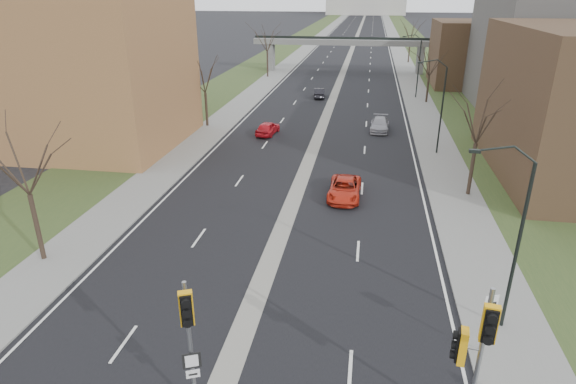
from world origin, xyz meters
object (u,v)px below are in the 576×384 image
(signal_pole_median, at_px, (189,331))
(signal_pole_right, at_px, (476,345))
(car_left_near, at_px, (268,128))
(speed_limit_sign, at_px, (489,313))
(car_right_mid, at_px, (380,124))
(car_left_far, at_px, (319,93))
(car_right_near, at_px, (345,189))

(signal_pole_median, bearing_deg, signal_pole_right, -17.43)
(signal_pole_median, distance_m, car_left_near, 37.62)
(signal_pole_median, height_order, car_left_near, signal_pole_median)
(speed_limit_sign, bearing_deg, signal_pole_median, -174.33)
(signal_pole_right, height_order, car_right_mid, signal_pole_right)
(car_left_far, relative_size, car_right_near, 0.83)
(signal_pole_median, height_order, car_right_mid, signal_pole_median)
(car_left_far, bearing_deg, car_right_mid, 111.50)
(car_left_far, relative_size, car_right_mid, 0.87)
(signal_pole_median, distance_m, car_left_far, 57.31)
(speed_limit_sign, bearing_deg, signal_pole_right, -129.92)
(speed_limit_sign, height_order, car_left_near, speed_limit_sign)
(car_left_near, bearing_deg, car_left_far, -92.62)
(car_right_near, distance_m, car_right_mid, 19.61)
(signal_pole_median, xyz_separation_m, signal_pole_right, (9.40, 0.94, -0.05))
(signal_pole_median, relative_size, car_right_mid, 1.17)
(speed_limit_sign, relative_size, car_left_far, 0.69)
(signal_pole_right, relative_size, speed_limit_sign, 2.06)
(signal_pole_right, relative_size, car_left_far, 1.42)
(speed_limit_sign, height_order, car_right_near, speed_limit_sign)
(signal_pole_median, bearing_deg, speed_limit_sign, 2.49)
(signal_pole_right, distance_m, car_right_mid, 40.00)
(signal_pole_median, bearing_deg, car_left_far, 68.43)
(car_left_near, relative_size, car_left_far, 1.01)
(signal_pole_right, xyz_separation_m, car_left_far, (-10.97, 56.26, -3.22))
(signal_pole_right, distance_m, car_left_near, 39.11)
(signal_pole_right, height_order, car_left_far, signal_pole_right)
(car_left_near, height_order, car_right_near, car_left_near)
(signal_pole_median, relative_size, car_right_near, 1.12)
(signal_pole_right, height_order, car_left_near, signal_pole_right)
(car_right_mid, bearing_deg, signal_pole_median, -97.10)
(signal_pole_median, distance_m, car_right_near, 21.96)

